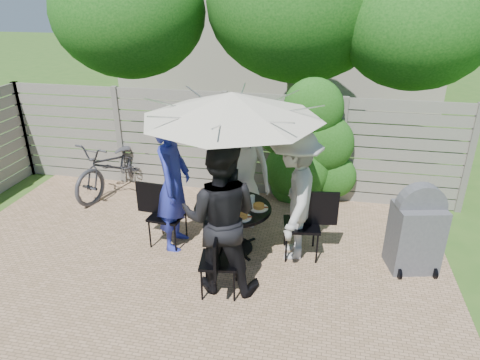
% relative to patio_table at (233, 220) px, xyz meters
% --- Properties ---
extents(backyard_envelope, '(60.00, 60.00, 5.00)m').
position_rel_patio_table_xyz_m(backyard_envelope, '(-0.46, 9.16, 2.13)').
color(backyard_envelope, '#2F5A1C').
rests_on(backyard_envelope, ground).
extents(patio_table, '(1.09, 1.09, 0.69)m').
position_rel_patio_table_xyz_m(patio_table, '(0.00, 0.00, 0.00)').
color(patio_table, black).
rests_on(patio_table, ground).
extents(umbrella, '(2.44, 2.44, 2.27)m').
position_rel_patio_table_xyz_m(umbrella, '(0.00, -0.00, 1.62)').
color(umbrella, silver).
rests_on(umbrella, ground).
extents(chair_back, '(0.45, 0.64, 0.88)m').
position_rel_patio_table_xyz_m(chair_back, '(-0.04, 0.96, -0.22)').
color(chair_back, black).
rests_on(chair_back, ground).
extents(person_back, '(0.91, 0.61, 1.81)m').
position_rel_patio_table_xyz_m(person_back, '(-0.04, 0.83, 0.42)').
color(person_back, silver).
rests_on(person_back, ground).
extents(chair_left, '(0.70, 0.49, 0.95)m').
position_rel_patio_table_xyz_m(chair_left, '(-0.97, -0.04, -0.20)').
color(chair_left, black).
rests_on(chair_left, ground).
extents(person_left, '(0.49, 0.72, 1.91)m').
position_rel_patio_table_xyz_m(person_left, '(-0.83, -0.04, 0.47)').
color(person_left, '#262FA5').
rests_on(person_left, ground).
extents(chair_front, '(0.50, 0.70, 0.93)m').
position_rel_patio_table_xyz_m(chair_front, '(0.04, -0.96, -0.20)').
color(chair_front, black).
rests_on(chair_front, ground).
extents(person_front, '(0.98, 0.78, 1.95)m').
position_rel_patio_table_xyz_m(person_front, '(0.04, -0.83, 0.49)').
color(person_front, black).
rests_on(person_front, ground).
extents(chair_right, '(0.74, 0.54, 0.99)m').
position_rel_patio_table_xyz_m(chair_right, '(0.97, 0.04, -0.18)').
color(chair_right, black).
rests_on(chair_right, ground).
extents(person_right, '(0.74, 1.22, 1.85)m').
position_rel_patio_table_xyz_m(person_right, '(0.83, 0.04, 0.44)').
color(person_right, '#B2B0AD').
rests_on(person_right, ground).
extents(plate_back, '(0.26, 0.26, 0.06)m').
position_rel_patio_table_xyz_m(plate_back, '(-0.02, 0.36, 0.23)').
color(plate_back, white).
rests_on(plate_back, patio_table).
extents(plate_left, '(0.26, 0.26, 0.06)m').
position_rel_patio_table_xyz_m(plate_left, '(-0.36, -0.02, 0.23)').
color(plate_left, white).
rests_on(plate_left, patio_table).
extents(plate_front, '(0.26, 0.26, 0.06)m').
position_rel_patio_table_xyz_m(plate_front, '(0.02, -0.36, 0.23)').
color(plate_front, white).
rests_on(plate_front, patio_table).
extents(plate_right, '(0.26, 0.26, 0.06)m').
position_rel_patio_table_xyz_m(plate_right, '(0.36, 0.02, 0.23)').
color(plate_right, white).
rests_on(plate_right, patio_table).
extents(plate_extra, '(0.24, 0.24, 0.06)m').
position_rel_patio_table_xyz_m(plate_extra, '(0.19, -0.29, 0.23)').
color(plate_extra, white).
rests_on(plate_extra, patio_table).
extents(glass_left, '(0.07, 0.07, 0.14)m').
position_rel_patio_table_xyz_m(glass_left, '(-0.25, -0.12, 0.28)').
color(glass_left, silver).
rests_on(glass_left, patio_table).
extents(glass_front, '(0.07, 0.07, 0.14)m').
position_rel_patio_table_xyz_m(glass_front, '(0.12, -0.25, 0.28)').
color(glass_front, silver).
rests_on(glass_front, patio_table).
extents(glass_right, '(0.07, 0.07, 0.14)m').
position_rel_patio_table_xyz_m(glass_right, '(0.25, 0.12, 0.28)').
color(glass_right, silver).
rests_on(glass_right, patio_table).
extents(syrup_jug, '(0.09, 0.09, 0.16)m').
position_rel_patio_table_xyz_m(syrup_jug, '(-0.06, 0.05, 0.29)').
color(syrup_jug, '#59280C').
rests_on(syrup_jug, patio_table).
extents(coffee_cup, '(0.08, 0.08, 0.12)m').
position_rel_patio_table_xyz_m(coffee_cup, '(0.09, 0.22, 0.27)').
color(coffee_cup, '#C6B293').
rests_on(coffee_cup, patio_table).
extents(bicycle, '(1.16, 2.06, 1.03)m').
position_rel_patio_table_xyz_m(bicycle, '(-2.49, 1.47, 0.03)').
color(bicycle, '#333338').
rests_on(bicycle, ground).
extents(bbq_grill, '(0.69, 0.58, 1.23)m').
position_rel_patio_table_xyz_m(bbq_grill, '(2.42, 0.03, 0.08)').
color(bbq_grill, '#58585D').
rests_on(bbq_grill, ground).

